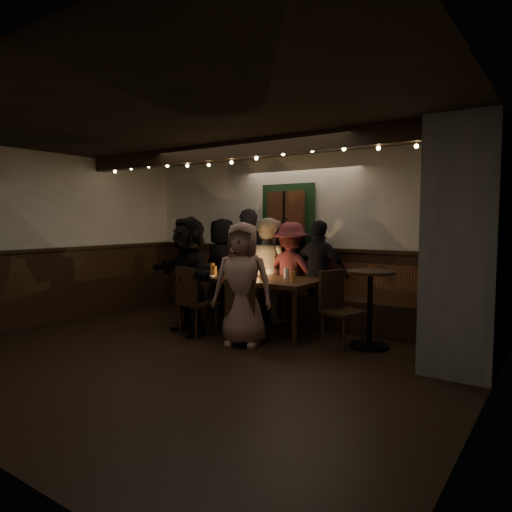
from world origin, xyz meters
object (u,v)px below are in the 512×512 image
Objects in this scene: chair_near_left at (193,297)px; person_c at (268,270)px; dining_table at (248,281)px; person_d at (291,273)px; chair_near_right at (241,308)px; person_b at (248,263)px; person_f at (189,275)px; person_a at (222,266)px; person_e at (319,274)px; high_top at (370,299)px; person_g at (243,284)px; chair_end at (338,303)px.

chair_near_left is 1.44m from person_c.
person_d is (0.31, 0.69, 0.07)m from dining_table.
chair_near_left is 0.59× the size of person_c.
dining_table is at bearing 103.94° from person_c.
person_b is at bearing 122.83° from chair_near_right.
person_b is 1.08× the size of person_f.
person_a is at bearing 146.36° from dining_table.
person_d is 0.46m from person_e.
high_top reaches higher than chair_near_right.
person_b is 0.44m from person_c.
dining_table is 2.24× the size of high_top.
person_f is at bearing 151.17° from chair_near_left.
person_d reaches higher than chair_near_left.
person_c is 0.39m from person_d.
person_g is (0.43, -0.70, 0.08)m from dining_table.
person_c is at bearing -0.98° from person_d.
chair_near_right is at bearing 85.69° from person_d.
person_e reaches higher than dining_table.
person_f is (0.47, -1.33, 0.01)m from person_a.
person_b reaches higher than dining_table.
person_f reaches higher than person_a.
person_b is 1.09× the size of person_c.
person_b is 0.83m from person_d.
high_top is at bearing 3.54° from dining_table.
person_b is at bearing 108.28° from person_f.
dining_table is at bearing 43.39° from person_e.
dining_table is 1.38× the size of person_g.
chair_near_right is 1.60m from high_top.
person_a reaches higher than high_top.
person_e is (0.46, 0.03, 0.02)m from person_d.
person_c reaches higher than chair_end.
chair_near_right is 1.50m from person_e.
person_b is (-2.29, 0.60, 0.28)m from high_top.
high_top is 0.62× the size of person_d.
person_e is at bearing 51.39° from chair_near_left.
person_e reaches higher than chair_near_right.
dining_table is 2.25× the size of chair_near_left.
person_a is 1.03× the size of person_g.
person_f is (-0.15, 0.08, 0.28)m from chair_near_left.
high_top is at bearing 37.89° from person_f.
high_top is at bearing 142.66° from person_b.
chair_near_left is at bearing 161.20° from person_g.
person_c is at bearing 155.78° from chair_end.
person_g is (-0.98, -0.67, 0.24)m from chair_end.
person_a reaches higher than chair_near_left.
chair_end is 2.08m from person_b.
person_f is at bearing 177.10° from chair_near_right.
person_a is at bearing 113.85° from chair_near_left.
chair_near_left is 1.50m from person_b.
person_b is (-0.50, 0.71, 0.18)m from dining_table.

